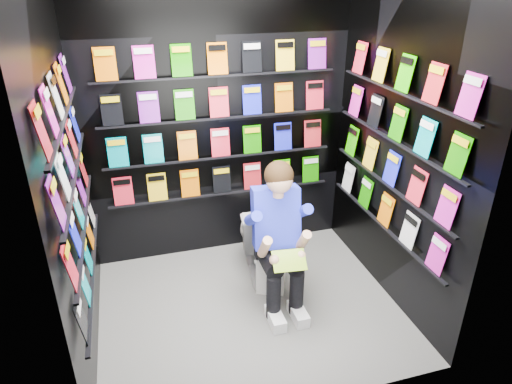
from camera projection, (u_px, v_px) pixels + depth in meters
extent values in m
plane|color=#5B5B59|center=(250.00, 308.00, 3.78)|extent=(2.40, 2.40, 0.00)
cube|color=black|center=(219.00, 122.00, 4.08)|extent=(2.40, 0.04, 2.60)
cube|color=black|center=(300.00, 233.00, 2.35)|extent=(2.40, 0.04, 2.60)
cube|color=black|center=(68.00, 183.00, 2.91)|extent=(0.04, 2.00, 2.60)
cube|color=black|center=(398.00, 147.00, 3.51)|extent=(0.04, 2.00, 2.60)
imported|color=white|center=(261.00, 236.00, 4.11)|extent=(0.51, 0.80, 0.73)
cube|color=white|center=(272.00, 265.00, 4.06)|extent=(0.39, 0.49, 0.32)
cube|color=white|center=(273.00, 248.00, 3.98)|extent=(0.42, 0.52, 0.03)
cube|color=green|center=(289.00, 260.00, 3.39)|extent=(0.27, 0.18, 0.11)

